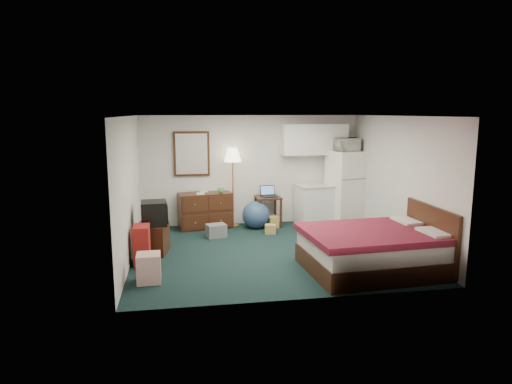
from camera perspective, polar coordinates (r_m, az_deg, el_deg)
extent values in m
cube|color=black|center=(8.60, 1.76, -7.42)|extent=(5.00, 4.50, 0.01)
cube|color=silver|center=(8.21, 1.85, 9.47)|extent=(5.00, 4.50, 0.01)
cube|color=silver|center=(10.51, -0.62, 2.75)|extent=(5.00, 0.01, 2.50)
cube|color=silver|center=(6.17, 5.93, -2.45)|extent=(5.00, 0.01, 2.50)
cube|color=silver|center=(8.20, -15.58, 0.34)|extent=(0.01, 4.50, 2.50)
cube|color=silver|center=(9.14, 17.36, 1.21)|extent=(0.01, 4.50, 2.50)
sphere|color=navy|center=(10.20, -0.02, -2.87)|extent=(0.78, 0.78, 0.61)
imported|color=white|center=(10.56, 11.28, 6.03)|extent=(0.58, 0.39, 0.36)
imported|color=#AB8749|center=(10.05, -7.46, 0.42)|extent=(0.18, 0.03, 0.25)
imported|color=#AB8749|center=(10.24, -7.06, 0.59)|extent=(0.18, 0.05, 0.24)
imported|color=#4C9C44|center=(10.14, -4.41, 0.24)|extent=(0.16, 0.14, 0.14)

